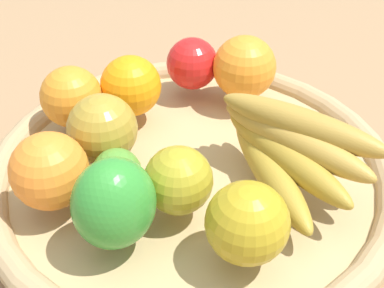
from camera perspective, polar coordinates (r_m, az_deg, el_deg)
ground_plane at (r=0.60m, az=-0.00°, el=-4.40°), size 2.40×2.40×0.00m
basket at (r=0.59m, az=-0.00°, el=-3.07°), size 0.46×0.46×0.04m
apple_0 at (r=0.46m, az=6.01°, el=-8.51°), size 0.10×0.10×0.07m
apple_2 at (r=0.50m, az=-1.11°, el=-3.98°), size 0.09×0.09×0.07m
orange_0 at (r=0.63m, az=-6.64°, el=6.27°), size 0.10×0.10×0.07m
orange_2 at (r=0.52m, az=-15.18°, el=-2.82°), size 0.10×0.10×0.08m
orange_3 at (r=0.66m, az=5.70°, el=8.28°), size 0.08×0.08×0.08m
apple_1 at (r=0.56m, az=-9.68°, el=1.63°), size 0.10×0.10×0.08m
banana_bunch at (r=0.54m, az=10.36°, el=-0.40°), size 0.18×0.18×0.08m
bell_pepper at (r=0.47m, az=-8.44°, el=-6.40°), size 0.10×0.10×0.09m
apple_3 at (r=0.68m, az=0.03°, el=8.70°), size 0.07×0.07×0.07m
lime_0 at (r=0.53m, az=-8.12°, el=-3.12°), size 0.06×0.06×0.05m
orange_1 at (r=0.63m, az=-12.93°, el=5.01°), size 0.08×0.08×0.07m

